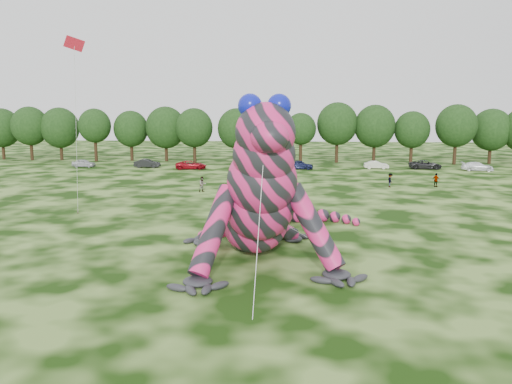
{
  "coord_description": "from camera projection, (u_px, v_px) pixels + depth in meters",
  "views": [
    {
      "loc": [
        0.78,
        -29.94,
        8.97
      ],
      "look_at": [
        -1.84,
        0.51,
        4.0
      ],
      "focal_mm": 35.0,
      "sensor_mm": 36.0,
      "label": 1
    }
  ],
  "objects": [
    {
      "name": "tree_2",
      "position": [
        60.0,
        134.0,
        91.61
      ],
      "size": [
        7.04,
        6.34,
        9.64
      ],
      "primitive_type": null,
      "color": "black",
      "rests_on": "ground"
    },
    {
      "name": "tree_0",
      "position": [
        2.0,
        134.0,
        93.07
      ],
      "size": [
        6.91,
        6.22,
        9.51
      ],
      "primitive_type": null,
      "color": "black",
      "rests_on": "ground"
    },
    {
      "name": "car_0",
      "position": [
        84.0,
        163.0,
        80.66
      ],
      "size": [
        3.81,
        1.71,
        1.27
      ],
      "primitive_type": "imported",
      "rotation": [
        0.0,
        0.0,
        1.51
      ],
      "color": "silver",
      "rests_on": "ground"
    },
    {
      "name": "tree_7",
      "position": [
        237.0,
        136.0,
        86.91
      ],
      "size": [
        6.68,
        6.01,
        9.48
      ],
      "primitive_type": null,
      "color": "black",
      "rests_on": "ground"
    },
    {
      "name": "spectator_1",
      "position": [
        202.0,
        184.0,
        55.72
      ],
      "size": [
        1.07,
        1.03,
        1.74
      ],
      "primitive_type": "imported",
      "rotation": [
        0.0,
        0.0,
        0.62
      ],
      "color": "gray",
      "rests_on": "ground"
    },
    {
      "name": "tree_1",
      "position": [
        30.0,
        133.0,
        91.36
      ],
      "size": [
        6.74,
        6.07,
        9.81
      ],
      "primitive_type": null,
      "color": "black",
      "rests_on": "ground"
    },
    {
      "name": "tree_11",
      "position": [
        375.0,
        134.0,
        86.2
      ],
      "size": [
        7.01,
        6.31,
        10.07
      ],
      "primitive_type": null,
      "color": "black",
      "rests_on": "ground"
    },
    {
      "name": "spectator_3",
      "position": [
        436.0,
        180.0,
        59.43
      ],
      "size": [
        0.97,
        0.98,
        1.66
      ],
      "primitive_type": "imported",
      "rotation": [
        0.0,
        0.0,
        2.34
      ],
      "color": "gray",
      "rests_on": "ground"
    },
    {
      "name": "tree_9",
      "position": [
        301.0,
        138.0,
        86.56
      ],
      "size": [
        5.27,
        4.74,
        8.68
      ],
      "primitive_type": null,
      "color": "black",
      "rests_on": "ground"
    },
    {
      "name": "tree_10",
      "position": [
        337.0,
        133.0,
        87.09
      ],
      "size": [
        7.09,
        6.38,
        10.5
      ],
      "primitive_type": null,
      "color": "black",
      "rests_on": "ground"
    },
    {
      "name": "car_4",
      "position": [
        300.0,
        165.0,
        77.52
      ],
      "size": [
        4.26,
        1.84,
        1.43
      ],
      "primitive_type": "imported",
      "rotation": [
        0.0,
        0.0,
        1.53
      ],
      "color": "#171C45",
      "rests_on": "ground"
    },
    {
      "name": "tree_6",
      "position": [
        194.0,
        135.0,
        87.42
      ],
      "size": [
        6.52,
        5.86,
        9.49
      ],
      "primitive_type": null,
      "color": "black",
      "rests_on": "ground"
    },
    {
      "name": "tree_12",
      "position": [
        412.0,
        138.0,
        85.32
      ],
      "size": [
        5.99,
        5.39,
        8.97
      ],
      "primitive_type": null,
      "color": "black",
      "rests_on": "ground"
    },
    {
      "name": "ground",
      "position": [
        285.0,
        257.0,
        30.95
      ],
      "size": [
        240.0,
        240.0,
        0.0
      ],
      "primitive_type": "plane",
      "color": "#16330A",
      "rests_on": "ground"
    },
    {
      "name": "spectator_2",
      "position": [
        390.0,
        180.0,
        59.19
      ],
      "size": [
        0.71,
        1.13,
        1.68
      ],
      "primitive_type": "imported",
      "rotation": [
        0.0,
        0.0,
        1.65
      ],
      "color": "gray",
      "rests_on": "ground"
    },
    {
      "name": "flying_kite",
      "position": [
        75.0,
        57.0,
        38.33
      ],
      "size": [
        3.07,
        4.45,
        14.97
      ],
      "color": "red",
      "rests_on": "ground"
    },
    {
      "name": "car_7",
      "position": [
        477.0,
        166.0,
        75.55
      ],
      "size": [
        4.79,
        2.41,
        1.33
      ],
      "primitive_type": "imported",
      "rotation": [
        0.0,
        0.0,
        1.45
      ],
      "color": "white",
      "rests_on": "ground"
    },
    {
      "name": "tree_4",
      "position": [
        131.0,
        136.0,
        90.48
      ],
      "size": [
        6.22,
        5.6,
        9.06
      ],
      "primitive_type": null,
      "color": "black",
      "rests_on": "ground"
    },
    {
      "name": "tree_14",
      "position": [
        491.0,
        136.0,
        85.11
      ],
      "size": [
        6.82,
        6.14,
        9.4
      ],
      "primitive_type": null,
      "color": "black",
      "rests_on": "ground"
    },
    {
      "name": "car_5",
      "position": [
        376.0,
        165.0,
        78.18
      ],
      "size": [
        3.8,
        1.37,
        1.25
      ],
      "primitive_type": "imported",
      "rotation": [
        0.0,
        0.0,
        1.56
      ],
      "color": "silver",
      "rests_on": "ground"
    },
    {
      "name": "spectator_5",
      "position": [
        292.0,
        199.0,
        46.63
      ],
      "size": [
        1.63,
        0.83,
        1.69
      ],
      "primitive_type": "imported",
      "rotation": [
        0.0,
        0.0,
        0.22
      ],
      "color": "gray",
      "rests_on": "ground"
    },
    {
      "name": "car_3",
      "position": [
        266.0,
        165.0,
        77.13
      ],
      "size": [
        4.99,
        2.51,
        1.39
      ],
      "primitive_type": "imported",
      "rotation": [
        0.0,
        0.0,
        1.69
      ],
      "color": "#9FA5A8",
      "rests_on": "ground"
    },
    {
      "name": "tree_13",
      "position": [
        456.0,
        134.0,
        84.02
      ],
      "size": [
        6.83,
        6.15,
        10.13
      ],
      "primitive_type": null,
      "color": "black",
      "rests_on": "ground"
    },
    {
      "name": "tree_5",
      "position": [
        166.0,
        134.0,
        89.59
      ],
      "size": [
        7.16,
        6.44,
        9.8
      ],
      "primitive_type": null,
      "color": "black",
      "rests_on": "ground"
    },
    {
      "name": "tree_3",
      "position": [
        95.0,
        135.0,
        89.34
      ],
      "size": [
        5.81,
        5.23,
        9.44
      ],
      "primitive_type": null,
      "color": "black",
      "rests_on": "ground"
    },
    {
      "name": "car_1",
      "position": [
        147.0,
        163.0,
        79.85
      ],
      "size": [
        4.15,
        1.54,
        1.36
      ],
      "primitive_type": "imported",
      "rotation": [
        0.0,
        0.0,
        1.6
      ],
      "color": "black",
      "rests_on": "ground"
    },
    {
      "name": "tree_8",
      "position": [
        270.0,
        137.0,
        86.63
      ],
      "size": [
        6.14,
        5.53,
        8.94
      ],
      "primitive_type": null,
      "color": "black",
      "rests_on": "ground"
    },
    {
      "name": "inflatable_gecko",
      "position": [
        252.0,
        175.0,
        31.83
      ],
      "size": [
        20.92,
        23.23,
        9.93
      ],
      "primitive_type": null,
      "rotation": [
        0.0,
        0.0,
        0.24
      ],
      "color": "#D4226A",
      "rests_on": "ground"
    },
    {
      "name": "car_2",
      "position": [
        191.0,
        165.0,
        77.66
      ],
      "size": [
        5.17,
        3.12,
        1.34
      ],
      "primitive_type": "imported",
      "rotation": [
        0.0,
        0.0,
        1.77
      ],
      "color": "maroon",
      "rests_on": "ground"
    },
    {
      "name": "car_6",
      "position": [
        425.0,
        165.0,
        77.88
      ],
      "size": [
        5.02,
        2.45,
        1.37
      ],
      "primitive_type": "imported",
      "rotation": [
        0.0,
        0.0,
        1.61
      ],
      "color": "#232325",
      "rests_on": "ground"
    }
  ]
}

